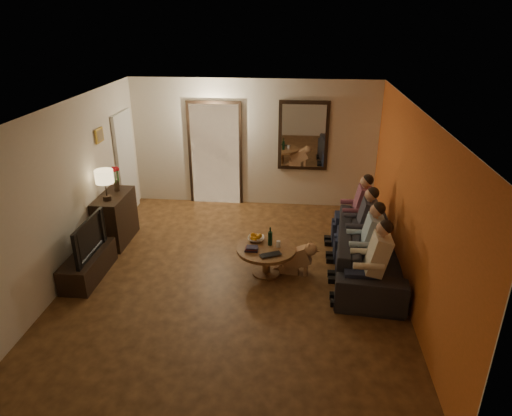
# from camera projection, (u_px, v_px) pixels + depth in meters

# --- Properties ---
(floor) EXTENTS (5.00, 6.00, 0.01)m
(floor) POSITION_uv_depth(u_px,v_px,m) (235.00, 277.00, 7.07)
(floor) COLOR #3C2310
(floor) RESTS_ON ground
(ceiling) EXTENTS (5.00, 6.00, 0.01)m
(ceiling) POSITION_uv_depth(u_px,v_px,m) (231.00, 109.00, 6.03)
(ceiling) COLOR white
(ceiling) RESTS_ON back_wall
(back_wall) EXTENTS (5.00, 0.02, 2.60)m
(back_wall) POSITION_uv_depth(u_px,v_px,m) (254.00, 144.00, 9.29)
(back_wall) COLOR beige
(back_wall) RESTS_ON floor
(front_wall) EXTENTS (5.00, 0.02, 2.60)m
(front_wall) POSITION_uv_depth(u_px,v_px,m) (183.00, 336.00, 3.81)
(front_wall) COLOR beige
(front_wall) RESTS_ON floor
(left_wall) EXTENTS (0.02, 6.00, 2.60)m
(left_wall) POSITION_uv_depth(u_px,v_px,m) (67.00, 194.00, 6.77)
(left_wall) COLOR beige
(left_wall) RESTS_ON floor
(right_wall) EXTENTS (0.02, 6.00, 2.60)m
(right_wall) POSITION_uv_depth(u_px,v_px,m) (411.00, 206.00, 6.34)
(right_wall) COLOR beige
(right_wall) RESTS_ON floor
(orange_accent) EXTENTS (0.01, 6.00, 2.60)m
(orange_accent) POSITION_uv_depth(u_px,v_px,m) (411.00, 206.00, 6.34)
(orange_accent) COLOR #C96222
(orange_accent) RESTS_ON right_wall
(kitchen_doorway) EXTENTS (1.00, 0.06, 2.10)m
(kitchen_doorway) POSITION_uv_depth(u_px,v_px,m) (215.00, 155.00, 9.44)
(kitchen_doorway) COLOR #FFE0A5
(kitchen_doorway) RESTS_ON floor
(door_trim) EXTENTS (1.12, 0.04, 2.22)m
(door_trim) POSITION_uv_depth(u_px,v_px,m) (215.00, 155.00, 9.43)
(door_trim) COLOR black
(door_trim) RESTS_ON floor
(fridge_glimpse) EXTENTS (0.45, 0.03, 1.70)m
(fridge_glimpse) POSITION_uv_depth(u_px,v_px,m) (227.00, 162.00, 9.49)
(fridge_glimpse) COLOR silver
(fridge_glimpse) RESTS_ON floor
(mirror_frame) EXTENTS (1.00, 0.05, 1.40)m
(mirror_frame) POSITION_uv_depth(u_px,v_px,m) (303.00, 136.00, 9.09)
(mirror_frame) COLOR black
(mirror_frame) RESTS_ON back_wall
(mirror_glass) EXTENTS (0.86, 0.02, 1.26)m
(mirror_glass) POSITION_uv_depth(u_px,v_px,m) (303.00, 136.00, 9.06)
(mirror_glass) COLOR white
(mirror_glass) RESTS_ON back_wall
(white_door) EXTENTS (0.06, 0.85, 2.04)m
(white_door) POSITION_uv_depth(u_px,v_px,m) (126.00, 164.00, 8.98)
(white_door) COLOR white
(white_door) RESTS_ON floor
(framed_art) EXTENTS (0.03, 0.28, 0.24)m
(framed_art) POSITION_uv_depth(u_px,v_px,m) (99.00, 135.00, 7.73)
(framed_art) COLOR #B28C33
(framed_art) RESTS_ON left_wall
(art_canvas) EXTENTS (0.01, 0.22, 0.18)m
(art_canvas) POSITION_uv_depth(u_px,v_px,m) (100.00, 135.00, 7.73)
(art_canvas) COLOR brown
(art_canvas) RESTS_ON left_wall
(dresser) EXTENTS (0.45, 0.99, 0.88)m
(dresser) POSITION_uv_depth(u_px,v_px,m) (116.00, 218.00, 8.01)
(dresser) COLOR black
(dresser) RESTS_ON floor
(table_lamp) EXTENTS (0.30, 0.30, 0.54)m
(table_lamp) POSITION_uv_depth(u_px,v_px,m) (105.00, 185.00, 7.53)
(table_lamp) COLOR beige
(table_lamp) RESTS_ON dresser
(flower_vase) EXTENTS (0.14, 0.14, 0.44)m
(flower_vase) POSITION_uv_depth(u_px,v_px,m) (116.00, 179.00, 7.95)
(flower_vase) COLOR red
(flower_vase) RESTS_ON dresser
(tv_stand) EXTENTS (0.45, 1.17, 0.39)m
(tv_stand) POSITION_uv_depth(u_px,v_px,m) (88.00, 265.00, 7.01)
(tv_stand) COLOR black
(tv_stand) RESTS_ON floor
(tv) EXTENTS (1.00, 0.13, 0.57)m
(tv) POSITION_uv_depth(u_px,v_px,m) (84.00, 237.00, 6.82)
(tv) COLOR black
(tv) RESTS_ON tv_stand
(sofa) EXTENTS (2.56, 1.20, 0.72)m
(sofa) POSITION_uv_depth(u_px,v_px,m) (369.00, 251.00, 7.10)
(sofa) COLOR black
(sofa) RESTS_ON floor
(person_a) EXTENTS (0.60, 0.40, 1.20)m
(person_a) POSITION_uv_depth(u_px,v_px,m) (372.00, 267.00, 6.19)
(person_a) COLOR tan
(person_a) RESTS_ON sofa
(person_b) EXTENTS (0.60, 0.40, 1.20)m
(person_b) POSITION_uv_depth(u_px,v_px,m) (366.00, 246.00, 6.74)
(person_b) COLOR tan
(person_b) RESTS_ON sofa
(person_c) EXTENTS (0.60, 0.40, 1.20)m
(person_c) POSITION_uv_depth(u_px,v_px,m) (361.00, 228.00, 7.28)
(person_c) COLOR tan
(person_c) RESTS_ON sofa
(person_d) EXTENTS (0.60, 0.40, 1.20)m
(person_d) POSITION_uv_depth(u_px,v_px,m) (357.00, 213.00, 7.83)
(person_d) COLOR tan
(person_d) RESTS_ON sofa
(dog) EXTENTS (0.58, 0.30, 0.56)m
(dog) POSITION_uv_depth(u_px,v_px,m) (296.00, 257.00, 7.08)
(dog) COLOR #A7764D
(dog) RESTS_ON floor
(coffee_table) EXTENTS (1.17, 1.17, 0.45)m
(coffee_table) POSITION_uv_depth(u_px,v_px,m) (266.00, 261.00, 7.09)
(coffee_table) COLOR #59301A
(coffee_table) RESTS_ON floor
(bowl) EXTENTS (0.26, 0.26, 0.06)m
(bowl) POSITION_uv_depth(u_px,v_px,m) (256.00, 239.00, 7.20)
(bowl) COLOR white
(bowl) RESTS_ON coffee_table
(oranges) EXTENTS (0.20, 0.20, 0.08)m
(oranges) POSITION_uv_depth(u_px,v_px,m) (256.00, 235.00, 7.17)
(oranges) COLOR orange
(oranges) RESTS_ON bowl
(wine_bottle) EXTENTS (0.07, 0.07, 0.31)m
(wine_bottle) POSITION_uv_depth(u_px,v_px,m) (270.00, 236.00, 7.02)
(wine_bottle) COLOR black
(wine_bottle) RESTS_ON coffee_table
(wine_glass) EXTENTS (0.06, 0.06, 0.10)m
(wine_glass) POSITION_uv_depth(u_px,v_px,m) (278.00, 244.00, 7.01)
(wine_glass) COLOR silver
(wine_glass) RESTS_ON coffee_table
(book_stack) EXTENTS (0.20, 0.15, 0.07)m
(book_stack) POSITION_uv_depth(u_px,v_px,m) (251.00, 248.00, 6.91)
(book_stack) COLOR black
(book_stack) RESTS_ON coffee_table
(laptop) EXTENTS (0.39, 0.34, 0.03)m
(laptop) POSITION_uv_depth(u_px,v_px,m) (272.00, 256.00, 6.73)
(laptop) COLOR black
(laptop) RESTS_ON coffee_table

